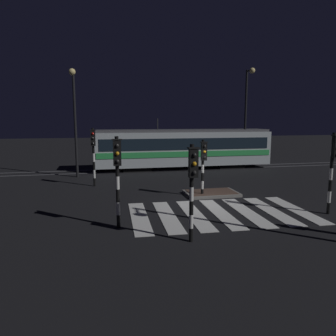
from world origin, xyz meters
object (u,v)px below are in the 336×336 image
Objects in this scene: traffic_light_median_centre at (203,160)px; street_lamp_trackside_right at (247,107)px; street_lamp_trackside_left at (74,111)px; traffic_light_corner_near_right at (333,161)px; tram at (183,148)px; traffic_light_corner_far_left at (93,148)px; traffic_light_corner_near_left at (117,168)px; traffic_light_kerb_mid_left at (192,179)px.

traffic_light_median_centre is 11.36m from street_lamp_trackside_right.
street_lamp_trackside_left is at bearing 132.67° from traffic_light_median_centre.
traffic_light_corner_near_right is 14.13m from tram.
street_lamp_trackside_left is (-6.79, 7.37, 2.65)m from traffic_light_median_centre.
street_lamp_trackside_left is 0.50× the size of tram.
traffic_light_corner_far_left reaches higher than traffic_light_corner_near_left.
street_lamp_trackside_left is 13.48m from street_lamp_trackside_right.
traffic_light_kerb_mid_left is (-2.35, -5.85, 0.16)m from traffic_light_median_centre.
street_lamp_trackside_right is at bearing 21.02° from traffic_light_corner_far_left.
tram is at bearing 101.26° from traffic_light_corner_near_right.
street_lamp_trackside_left is 0.91× the size of street_lamp_trackside_right.
street_lamp_trackside_left is (-1.22, 3.33, 2.30)m from traffic_light_corner_far_left.
traffic_light_median_centre is at bearing -35.89° from traffic_light_corner_far_left.
traffic_light_median_centre is (5.57, -4.03, -0.35)m from traffic_light_corner_far_left.
traffic_light_corner_near_left is (-2.27, 1.96, 0.12)m from traffic_light_kerb_mid_left.
tram is (6.21, 13.67, -0.53)m from traffic_light_corner_near_left.
traffic_light_corner_near_right is 8.97m from traffic_light_corner_near_left.
traffic_light_kerb_mid_left is (3.22, -9.88, -0.19)m from traffic_light_corner_far_left.
traffic_light_median_centre is 0.21× the size of tram.
traffic_light_corner_near_right is 1.02× the size of traffic_light_corner_near_left.
street_lamp_trackside_right is (8.97, 14.57, 2.87)m from traffic_light_kerb_mid_left.
traffic_light_corner_near_left is (0.95, -7.93, -0.07)m from traffic_light_corner_far_left.
tram is at bearing 80.75° from traffic_light_median_centre.
street_lamp_trackside_right is at bearing 79.93° from traffic_light_corner_near_right.
traffic_light_corner_near_left is (-4.62, -3.90, 0.28)m from traffic_light_median_centre.
traffic_light_corner_near_right is at bearing -43.20° from traffic_light_median_centre.
traffic_light_corner_far_left is at bearing 108.05° from traffic_light_kerb_mid_left.
traffic_light_median_centre is (-4.35, 4.08, -0.32)m from traffic_light_corner_near_right.
traffic_light_corner_near_right reaches higher than traffic_light_kerb_mid_left.
street_lamp_trackside_left reaches higher than traffic_light_corner_near_left.
street_lamp_trackside_right reaches higher than traffic_light_median_centre.
traffic_light_corner_near_right is 0.24× the size of tram.
traffic_light_median_centre is 6.05m from traffic_light_corner_near_left.
tram reaches higher than traffic_light_median_centre.
street_lamp_trackside_right is (2.27, 12.80, 2.71)m from traffic_light_corner_near_right.
street_lamp_trackside_right is at bearing 48.29° from traffic_light_corner_near_left.
traffic_light_kerb_mid_left is at bearing -121.62° from street_lamp_trackside_right.
traffic_light_corner_near_left is at bearing -114.44° from tram.
traffic_light_corner_near_left is at bearing 139.26° from traffic_light_kerb_mid_left.
traffic_light_corner_near_right is at bearing -1.19° from traffic_light_corner_near_left.
traffic_light_corner_near_right is 0.44× the size of street_lamp_trackside_right.
traffic_light_corner_far_left is 0.48× the size of street_lamp_trackside_left.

